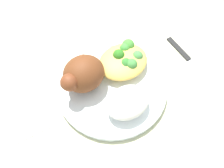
% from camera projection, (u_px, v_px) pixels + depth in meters
% --- Properties ---
extents(ground_plane, '(2.00, 2.00, 0.00)m').
position_uv_depth(ground_plane, '(112.00, 90.00, 0.63)').
color(ground_plane, beige).
extents(plate, '(0.25, 0.25, 0.02)m').
position_uv_depth(plate, '(112.00, 88.00, 0.62)').
color(plate, white).
rests_on(plate, ground_plane).
extents(roasted_chicken, '(0.10, 0.08, 0.08)m').
position_uv_depth(roasted_chicken, '(83.00, 74.00, 0.58)').
color(roasted_chicken, brown).
rests_on(roasted_chicken, plate).
extents(rice_pile, '(0.09, 0.07, 0.04)m').
position_uv_depth(rice_pile, '(128.00, 102.00, 0.57)').
color(rice_pile, white).
rests_on(rice_pile, plate).
extents(mac_cheese_with_broccoli, '(0.11, 0.10, 0.04)m').
position_uv_depth(mac_cheese_with_broccoli, '(124.00, 60.00, 0.62)').
color(mac_cheese_with_broccoli, '#EABD51').
rests_on(mac_cheese_with_broccoli, plate).
extents(fork, '(0.02, 0.14, 0.01)m').
position_uv_depth(fork, '(181.00, 71.00, 0.65)').
color(fork, silver).
rests_on(fork, ground_plane).
extents(knife, '(0.02, 0.19, 0.01)m').
position_uv_depth(knife, '(189.00, 59.00, 0.66)').
color(knife, black).
rests_on(knife, ground_plane).
extents(napkin, '(0.10, 0.13, 0.00)m').
position_uv_depth(napkin, '(23.00, 111.00, 0.60)').
color(napkin, white).
rests_on(napkin, ground_plane).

